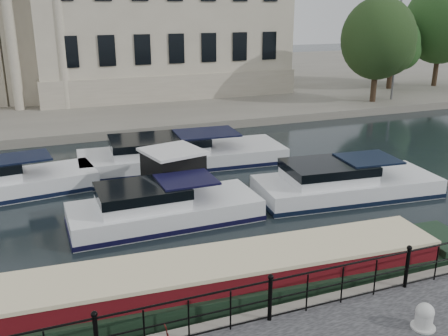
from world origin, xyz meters
The scene contains 10 objects.
ground_plane centered at (0.00, 0.00, 0.00)m, with size 160.00×160.00×0.00m, color black.
far_bank centered at (0.00, 39.00, 0.28)m, with size 120.00×42.00×0.55m, color #6B665B.
railing centered at (0.00, -2.25, 1.20)m, with size 24.14×0.14×1.22m.
civic_building centered at (-1.00, 34.71, 7.04)m, with size 53.55×31.84×16.85m.
lamp_posts centered at (26.00, 20.70, 4.80)m, with size 8.24×1.55×8.07m.
mooring_bollard centered at (3.19, -3.82, 0.85)m, with size 0.56×0.56×0.63m.
narrowboat centered at (-0.67, -0.12, 0.37)m, with size 16.62×3.26×1.60m.
harbour_hut centered at (0.41, 7.50, 0.95)m, with size 3.49×3.11×2.19m.
cabin_cruisers centered at (0.87, 8.69, 0.37)m, with size 21.63×10.42×1.99m.
trees centered at (26.44, 23.31, 5.39)m, with size 16.31×10.52×9.27m.
Camera 1 is at (-4.71, -11.32, 7.68)m, focal length 40.00 mm.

